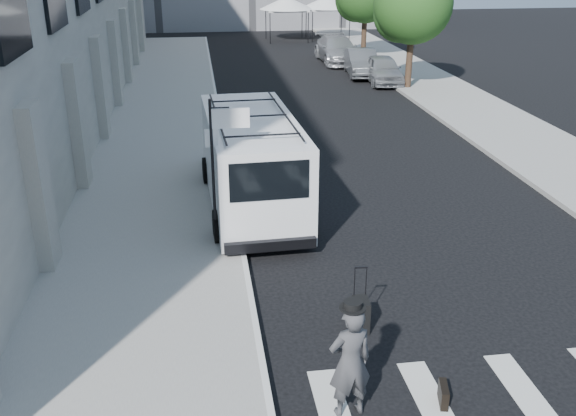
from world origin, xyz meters
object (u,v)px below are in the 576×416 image
object	(u,v)px
suitcase	(361,314)
parked_car_a	(383,69)
businessman	(350,362)
briefcase	(443,394)
parked_car_c	(337,50)
cargo_van	(251,161)
parked_car_b	(361,63)

from	to	relation	value
suitcase	parked_car_a	bearing A→B (deg)	76.37
businessman	suitcase	distance (m)	2.47
briefcase	parked_car_c	xyz separation A→B (m)	(5.01, 31.27, 0.61)
parked_car_c	cargo_van	bearing A→B (deg)	-108.13
parked_car_a	parked_car_c	distance (m)	6.56
briefcase	suitcase	world-z (taller)	suitcase
businessman	parked_car_c	xyz separation A→B (m)	(6.56, 31.27, -0.17)
businessman	parked_car_c	world-z (taller)	businessman
cargo_van	parked_car_c	xyz separation A→B (m)	(7.29, 22.50, -0.55)
cargo_van	parked_car_c	world-z (taller)	cargo_van
cargo_van	briefcase	bearing A→B (deg)	-77.78
briefcase	cargo_van	xyz separation A→B (m)	(-2.28, 8.77, 1.16)
businessman	parked_car_b	bearing A→B (deg)	-114.13
briefcase	cargo_van	size ratio (longest dim) A/B	0.06
suitcase	parked_car_c	xyz separation A→B (m)	(5.79, 29.00, 0.45)
briefcase	suitcase	size ratio (longest dim) A/B	0.36
briefcase	cargo_van	distance (m)	9.14
businessman	briefcase	world-z (taller)	businessman
businessman	cargo_van	bearing A→B (deg)	-94.87
businessman	parked_car_a	bearing A→B (deg)	-116.62
parked_car_b	parked_car_c	world-z (taller)	parked_car_c
parked_car_c	parked_car_b	bearing A→B (deg)	-84.78
businessman	suitcase	xyz separation A→B (m)	(0.77, 2.27, -0.62)
cargo_van	parked_car_a	bearing A→B (deg)	60.22
suitcase	parked_car_a	size ratio (longest dim) A/B	0.30
briefcase	businessman	bearing A→B (deg)	-166.65
parked_car_a	parked_car_c	xyz separation A→B (m)	(-1.02, 6.48, 0.07)
suitcase	businessman	bearing A→B (deg)	-105.50
parked_car_b	suitcase	bearing A→B (deg)	-98.31
cargo_van	suitcase	bearing A→B (deg)	-79.41
businessman	parked_car_c	size ratio (longest dim) A/B	0.35
suitcase	parked_car_a	distance (m)	23.53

